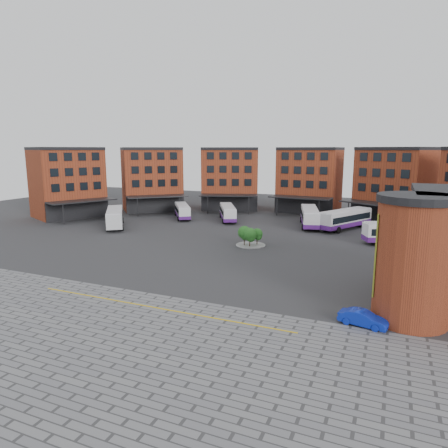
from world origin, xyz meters
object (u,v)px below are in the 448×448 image
at_px(bus_b, 182,211).
at_px(bus_d, 310,216).
at_px(bus_e, 345,219).
at_px(bus_f, 404,232).
at_px(tree_island, 250,235).
at_px(bus_a, 115,216).
at_px(bus_c, 228,212).
at_px(blue_car, 363,318).

bearing_deg(bus_b, bus_d, -31.87).
height_order(bus_e, bus_f, bus_e).
relative_size(tree_island, bus_a, 0.40).
height_order(bus_c, bus_f, bus_f).
distance_m(bus_b, bus_c, 9.84).
xyz_separation_m(tree_island, bus_f, (21.03, 10.24, 0.17)).
height_order(bus_e, blue_car, bus_e).
height_order(bus_c, bus_e, bus_e).
bearing_deg(bus_f, bus_a, -107.21).
xyz_separation_m(bus_e, blue_car, (6.04, -40.94, -1.26)).
xyz_separation_m(bus_c, bus_e, (22.87, -0.04, 0.27)).
bearing_deg(bus_e, bus_c, -152.46).
relative_size(bus_b, bus_d, 0.78).
distance_m(tree_island, bus_f, 23.39).
relative_size(tree_island, blue_car, 1.13).
bearing_deg(tree_island, bus_c, 121.02).
bearing_deg(blue_car, bus_e, 19.57).
relative_size(bus_b, bus_e, 0.79).
height_order(bus_a, bus_b, bus_a).
height_order(tree_island, bus_e, bus_e).
bearing_deg(bus_e, bus_a, -132.11).
xyz_separation_m(tree_island, bus_a, (-27.87, 4.30, 0.32)).
bearing_deg(blue_car, bus_f, 5.05).
xyz_separation_m(bus_d, blue_car, (12.46, -41.11, -1.22)).
distance_m(bus_c, bus_e, 22.87).
relative_size(bus_a, bus_b, 1.14).
bearing_deg(tree_island, bus_b, 140.01).
height_order(tree_island, bus_a, bus_a).
bearing_deg(bus_e, tree_island, -93.79).
bearing_deg(bus_a, blue_car, -66.98).
bearing_deg(bus_b, bus_c, -27.90).
bearing_deg(tree_island, bus_d, 75.01).
relative_size(bus_c, bus_f, 0.88).
bearing_deg(bus_b, blue_car, -80.51).
distance_m(bus_d, bus_f, 18.19).
xyz_separation_m(bus_a, bus_d, (32.96, 14.70, -0.12)).
xyz_separation_m(bus_a, bus_f, (48.90, 5.94, -0.16)).
height_order(bus_b, bus_e, bus_e).
height_order(bus_d, bus_f, bus_d).
height_order(tree_island, bus_b, tree_island).
height_order(bus_a, bus_c, bus_a).
relative_size(bus_a, blue_car, 2.85).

